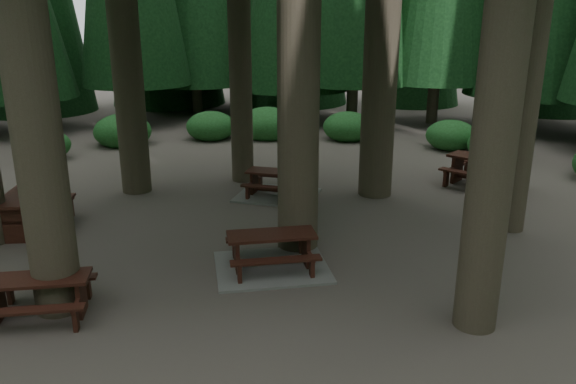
# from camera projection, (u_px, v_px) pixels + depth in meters

# --- Properties ---
(ground) EXTENTS (80.00, 80.00, 0.00)m
(ground) POSITION_uv_depth(u_px,v_px,m) (259.00, 248.00, 11.88)
(ground) COLOR #544A44
(ground) RESTS_ON ground
(picnic_table_a) EXTENTS (2.61, 2.38, 0.73)m
(picnic_table_a) POSITION_uv_depth(u_px,v_px,m) (272.00, 257.00, 10.85)
(picnic_table_a) COLOR gray
(picnic_table_a) RESTS_ON ground
(picnic_table_b) EXTENTS (2.06, 2.36, 0.88)m
(picnic_table_b) POSITION_uv_depth(u_px,v_px,m) (26.00, 205.00, 12.75)
(picnic_table_b) COLOR black
(picnic_table_b) RESTS_ON ground
(picnic_table_c) EXTENTS (2.28, 1.96, 0.71)m
(picnic_table_c) POSITION_uv_depth(u_px,v_px,m) (277.00, 188.00, 15.23)
(picnic_table_c) COLOR gray
(picnic_table_c) RESTS_ON ground
(picnic_table_d) EXTENTS (2.55, 2.44, 0.86)m
(picnic_table_d) POSITION_uv_depth(u_px,v_px,m) (484.00, 168.00, 15.95)
(picnic_table_d) COLOR black
(picnic_table_d) RESTS_ON ground
(picnic_table_e) EXTENTS (1.92, 1.71, 0.69)m
(picnic_table_e) POSITION_uv_depth(u_px,v_px,m) (39.00, 291.00, 9.06)
(picnic_table_e) COLOR black
(picnic_table_e) RESTS_ON ground
(shrub_ring) EXTENTS (23.86, 24.64, 1.49)m
(shrub_ring) POSITION_uv_depth(u_px,v_px,m) (297.00, 220.00, 12.36)
(shrub_ring) COLOR #215A1F
(shrub_ring) RESTS_ON ground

